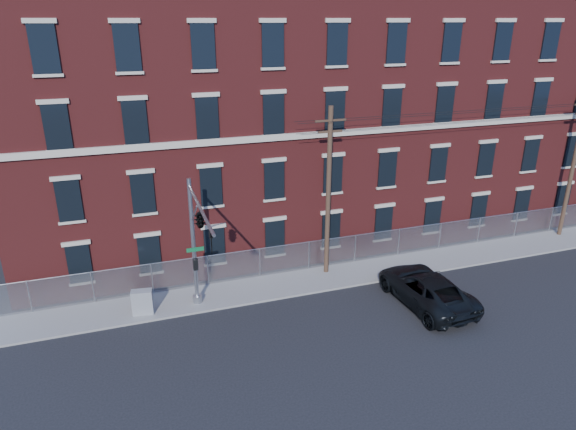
% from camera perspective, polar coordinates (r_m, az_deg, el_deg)
% --- Properties ---
extents(ground, '(140.00, 140.00, 0.00)m').
position_cam_1_polar(ground, '(26.23, 4.95, -12.53)').
color(ground, black).
rests_on(ground, ground).
extents(sidewalk, '(65.00, 3.00, 0.12)m').
position_cam_1_polar(sidewalk, '(35.65, 19.70, -4.10)').
color(sidewalk, gray).
rests_on(sidewalk, ground).
extents(mill_building, '(55.30, 14.32, 16.30)m').
position_cam_1_polar(mill_building, '(40.34, 13.37, 11.51)').
color(mill_building, maroon).
rests_on(mill_building, ground).
extents(chain_link_fence, '(59.06, 0.06, 1.85)m').
position_cam_1_polar(chain_link_fence, '(36.19, 18.66, -1.86)').
color(chain_link_fence, '#A5A8AD').
rests_on(chain_link_fence, ground).
extents(traffic_signal_mast, '(0.90, 6.75, 7.00)m').
position_cam_1_polar(traffic_signal_mast, '(24.08, -9.98, -1.45)').
color(traffic_signal_mast, '#9EA0A5').
rests_on(traffic_signal_mast, ground).
extents(utility_pole_near, '(1.80, 0.28, 10.00)m').
position_cam_1_polar(utility_pole_near, '(29.26, 4.55, 2.80)').
color(utility_pole_near, '#432F21').
rests_on(utility_pole_near, ground).
extents(utility_pole_mid, '(1.80, 0.28, 10.00)m').
position_cam_1_polar(utility_pole_mid, '(39.71, 29.34, 5.06)').
color(utility_pole_mid, '#432F21').
rests_on(utility_pole_mid, ground).
extents(pickup_truck, '(3.26, 6.50, 1.76)m').
position_cam_1_polar(pickup_truck, '(28.77, 15.17, -7.95)').
color(pickup_truck, black).
rests_on(pickup_truck, ground).
extents(utility_cabinet, '(1.13, 0.68, 1.32)m').
position_cam_1_polar(utility_cabinet, '(27.81, -15.98, -9.35)').
color(utility_cabinet, gray).
rests_on(utility_cabinet, sidewalk).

